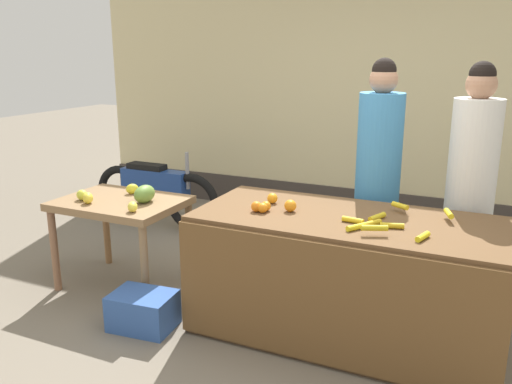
{
  "coord_description": "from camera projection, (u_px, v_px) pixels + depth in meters",
  "views": [
    {
      "loc": [
        1.26,
        -3.3,
        1.92
      ],
      "look_at": [
        -0.33,
        0.15,
        0.9
      ],
      "focal_mm": 37.24,
      "sensor_mm": 36.0,
      "label": 1
    }
  ],
  "objects": [
    {
      "name": "fruit_stall_counter",
      "position": [
        345.0,
        277.0,
        3.61
      ],
      "size": [
        2.03,
        0.94,
        0.85
      ],
      "color": "brown",
      "rests_on": "ground"
    },
    {
      "name": "ground_plane",
      "position": [
        288.0,
        320.0,
        3.9
      ],
      "size": [
        24.0,
        24.0,
        0.0
      ],
      "primitive_type": "plane",
      "color": "#756B5B"
    },
    {
      "name": "vendor_woman_blue_shirt",
      "position": [
        377.0,
        181.0,
        4.09
      ],
      "size": [
        0.34,
        0.34,
        1.87
      ],
      "color": "#33333D",
      "rests_on": "ground"
    },
    {
      "name": "market_wall_back",
      "position": [
        380.0,
        68.0,
        5.82
      ],
      "size": [
        7.14,
        0.23,
        3.52
      ],
      "color": "beige",
      "rests_on": "ground"
    },
    {
      "name": "mango_papaya_pile",
      "position": [
        131.0,
        195.0,
        4.23
      ],
      "size": [
        0.69,
        0.55,
        0.14
      ],
      "color": "yellow",
      "rests_on": "side_table_wooden"
    },
    {
      "name": "parked_motorcycle",
      "position": [
        155.0,
        191.0,
        5.89
      ],
      "size": [
        1.6,
        0.18,
        0.88
      ],
      "color": "black",
      "rests_on": "ground"
    },
    {
      "name": "side_table_wooden",
      "position": [
        121.0,
        211.0,
        4.33
      ],
      "size": [
        0.99,
        0.73,
        0.75
      ],
      "color": "olive",
      "rests_on": "ground"
    },
    {
      "name": "produce_sack",
      "position": [
        239.0,
        247.0,
        4.71
      ],
      "size": [
        0.44,
        0.41,
        0.46
      ],
      "primitive_type": "ellipsoid",
      "rotation": [
        0.0,
        0.0,
        0.37
      ],
      "color": "tan",
      "rests_on": "ground"
    },
    {
      "name": "vendor_woman_white_shirt",
      "position": [
        470.0,
        191.0,
        3.82
      ],
      "size": [
        0.34,
        0.34,
        1.85
      ],
      "color": "#33333D",
      "rests_on": "ground"
    },
    {
      "name": "produce_crate",
      "position": [
        143.0,
        311.0,
        3.77
      ],
      "size": [
        0.47,
        0.36,
        0.26
      ],
      "primitive_type": "cube",
      "rotation": [
        0.0,
        0.0,
        0.1
      ],
      "color": "#3359A5",
      "rests_on": "ground"
    },
    {
      "name": "orange_pile",
      "position": [
        272.0,
        205.0,
        3.65
      ],
      "size": [
        0.29,
        0.31,
        0.08
      ],
      "color": "orange",
      "rests_on": "fruit_stall_counter"
    },
    {
      "name": "banana_bunch_pile",
      "position": [
        388.0,
        222.0,
        3.32
      ],
      "size": [
        0.66,
        0.63,
        0.07
      ],
      "color": "gold",
      "rests_on": "fruit_stall_counter"
    }
  ]
}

